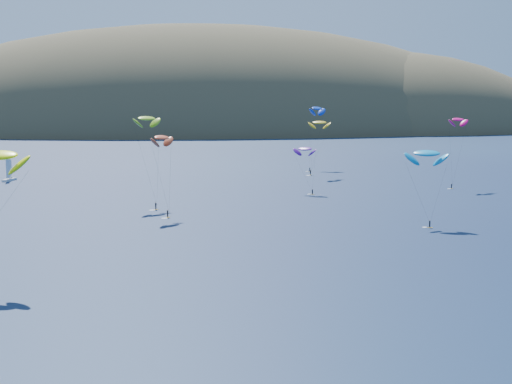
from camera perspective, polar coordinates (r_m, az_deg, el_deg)
The scene contains 10 objects.
ground at distance 89.19m, azimuth -1.17°, elevation -12.95°, with size 2800.00×2800.00×0.00m, color black.
island at distance 648.47m, azimuth -2.50°, elevation 4.12°, with size 730.00×300.00×210.00m.
sailboat at distance 275.64m, azimuth -19.14°, elevation 1.03°, with size 9.40×8.18×11.27m.
kitesurfer_3 at distance 206.49m, azimuth -8.75°, elevation 5.83°, with size 9.41×16.13×27.16m.
kitesurfer_4 at distance 280.55m, azimuth 4.91°, elevation 6.67°, with size 9.70×9.67×28.61m.
kitesurfer_5 at distance 178.95m, azimuth 13.49°, elevation 3.03°, with size 10.99×10.87×20.06m.
kitesurfer_6 at distance 230.62m, azimuth 3.93°, elevation 3.46°, with size 8.17×10.41×16.13m.
kitesurfer_8 at distance 251.37m, azimuth 15.87°, elevation 5.59°, with size 8.75×7.74×25.24m.
kitesurfer_9 at distance 187.69m, azimuth -7.56°, elevation 4.33°, with size 7.89×10.36×22.65m.
kitesurfer_11 at distance 304.03m, azimuth 5.10°, elevation 5.56°, with size 11.86×15.19×22.12m.
Camera 1 is at (-7.96, -82.99, 31.71)m, focal length 50.00 mm.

